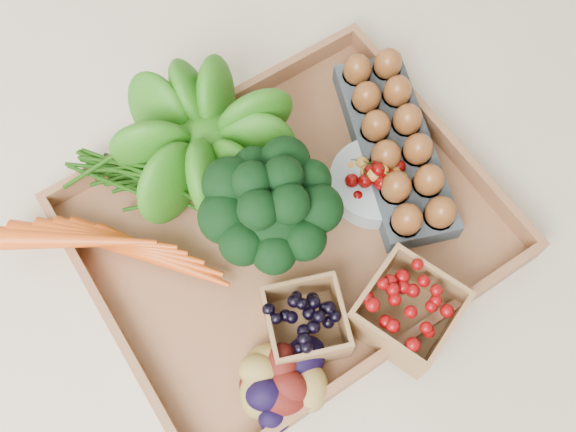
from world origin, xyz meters
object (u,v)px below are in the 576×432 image
cherry_bowl (375,183)px  broccoli (272,224)px  tray (288,231)px  egg_carton (394,148)px

cherry_bowl → broccoli: bearing=177.2°
broccoli → tray: bearing=12.9°
tray → cherry_bowl: cherry_bowl is taller
tray → broccoli: bearing=-167.1°
broccoli → egg_carton: size_ratio=0.57×
cherry_bowl → egg_carton: 0.06m
cherry_bowl → egg_carton: (0.06, 0.03, 0.00)m
tray → egg_carton: 0.20m
cherry_bowl → egg_carton: bearing=28.4°
tray → cherry_bowl: size_ratio=4.19×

